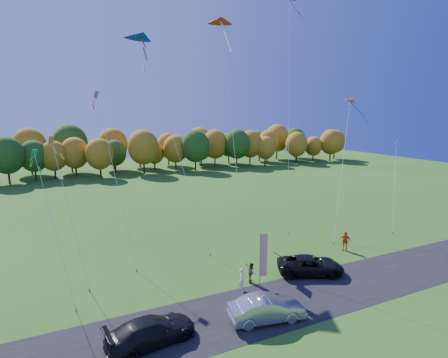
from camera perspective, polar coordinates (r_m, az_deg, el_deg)
name	(u,v)px	position (r m, az deg, el deg)	size (l,w,h in m)	color
ground	(256,278)	(29.07, 5.19, -15.73)	(160.00, 160.00, 0.00)	#205516
asphalt_strip	(285,302)	(26.10, 9.85, -19.11)	(90.00, 6.00, 0.01)	black
tree_line	(130,173)	(79.62, -15.06, 0.93)	(116.00, 12.00, 10.00)	#1E4711
black_suv	(310,265)	(30.10, 13.92, -13.50)	(2.46, 5.32, 1.48)	black
silver_sedan	(267,309)	(23.60, 7.01, -20.27)	(1.68, 4.82, 1.59)	#AAA9AE
dark_truck_a	(151,331)	(21.99, -11.79, -23.09)	(2.11, 5.18, 1.50)	black
person_tailgate_a	(242,280)	(26.72, 2.95, -16.09)	(0.64, 0.42, 1.75)	white
person_tailgate_b	(252,273)	(28.03, 4.55, -15.00)	(0.75, 0.59, 1.55)	gray
person_east	(345,241)	(35.66, 19.14, -9.54)	(1.11, 0.46, 1.90)	#F44616
feather_flag	(263,255)	(26.45, 6.36, -12.19)	(0.56, 0.18, 4.34)	#999999
kite_delta_blue	(172,134)	(35.06, -8.50, 7.25)	(4.93, 11.82, 22.65)	#4C3F33
kite_parafoil_orange	(289,104)	(43.40, 10.54, 11.91)	(8.70, 11.86, 28.37)	#4C3F33
kite_delta_red	(232,127)	(32.96, 1.34, 8.45)	(3.09, 10.22, 23.51)	#4C3F33
kite_parafoil_rainbow	(343,164)	(40.77, 18.80, 2.26)	(9.50, 7.72, 15.04)	#4C3F33
kite_diamond_yellow	(69,210)	(29.50, -23.96, -4.70)	(2.34, 6.24, 11.45)	#4C3F33
kite_diamond_green	(54,227)	(27.00, -26.01, -7.09)	(2.38, 5.57, 10.65)	#4C3F33
kite_diamond_pink	(115,176)	(32.16, -17.35, 0.43)	(2.12, 8.20, 15.25)	#4C3F33
kite_diamond_blue_low	(395,185)	(44.37, 26.08, -0.92)	(4.88, 4.56, 10.15)	#4C3F33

